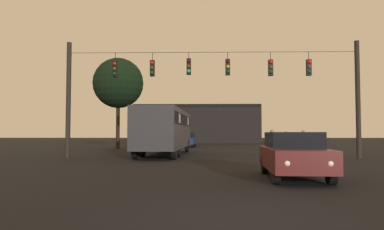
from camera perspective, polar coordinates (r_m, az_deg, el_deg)
ground_plane at (r=30.82m, az=2.59°, el=-5.57°), size 168.00×168.00×0.00m
overhead_signal_span at (r=21.98m, az=3.00°, el=4.23°), size 17.45×0.44×6.95m
city_bus at (r=25.12m, az=-4.11°, el=-1.94°), size 3.07×11.11×3.00m
car_near_right at (r=12.67m, az=15.40°, el=-5.84°), size 2.05×4.42×1.52m
car_far_left at (r=38.99m, az=-0.88°, el=-3.82°), size 2.07×4.43×1.52m
pedestrian_crossing_left at (r=20.35m, az=12.30°, el=-4.24°), size 0.33×0.41×1.69m
pedestrian_crossing_center at (r=21.63m, az=14.37°, el=-4.30°), size 0.32×0.41×1.59m
pedestrian_crossing_right at (r=21.26m, az=16.90°, el=-4.18°), size 0.24×0.36×1.65m
corner_building at (r=59.34m, az=0.82°, el=-1.50°), size 18.46×13.27×5.66m
tree_left_silhouette at (r=35.78m, az=-11.32°, el=4.83°), size 4.76×4.76×8.61m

